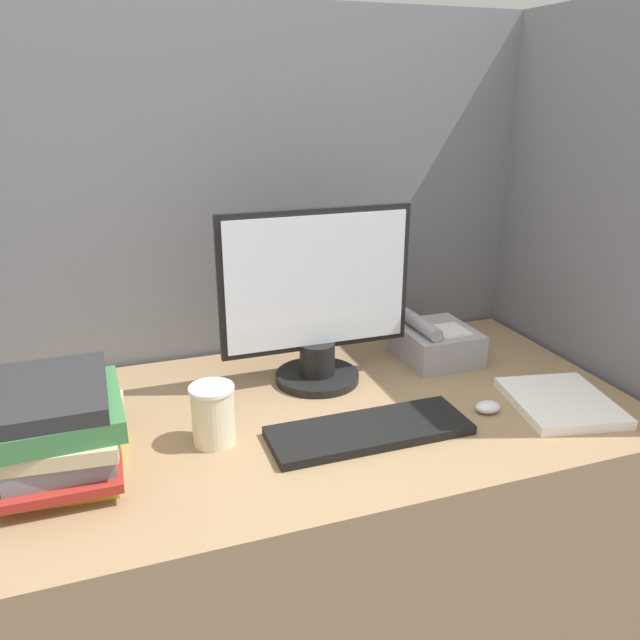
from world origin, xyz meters
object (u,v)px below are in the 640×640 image
at_px(mouse, 488,407).
at_px(desk_telephone, 435,342).
at_px(keyboard, 369,431).
at_px(book_stack, 57,430).
at_px(monitor, 317,307).
at_px(coffee_cup, 213,415).

distance_m(mouse, desk_telephone, 0.31).
bearing_deg(mouse, desk_telephone, 83.45).
xyz_separation_m(keyboard, book_stack, (-0.61, 0.06, 0.08)).
bearing_deg(keyboard, book_stack, 173.92).
relative_size(monitor, keyboard, 1.11).
height_order(monitor, book_stack, monitor).
height_order(coffee_cup, desk_telephone, coffee_cup).
bearing_deg(book_stack, keyboard, -6.08).
bearing_deg(coffee_cup, keyboard, -14.16).
height_order(keyboard, mouse, mouse).
xyz_separation_m(monitor, coffee_cup, (-0.30, -0.21, -0.13)).
bearing_deg(mouse, coffee_cup, 172.80).
distance_m(mouse, coffee_cup, 0.62).
bearing_deg(book_stack, mouse, -3.94).
bearing_deg(monitor, coffee_cup, -144.67).
relative_size(keyboard, mouse, 7.31).
bearing_deg(monitor, keyboard, -86.66).
bearing_deg(book_stack, monitor, 20.94).
height_order(coffee_cup, book_stack, book_stack).
height_order(mouse, desk_telephone, desk_telephone).
xyz_separation_m(coffee_cup, desk_telephone, (0.65, 0.23, -0.02)).
distance_m(keyboard, book_stack, 0.62).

